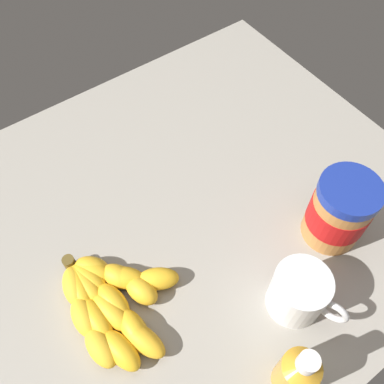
{
  "coord_description": "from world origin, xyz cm",
  "views": [
    {
      "loc": [
        -24.97,
        -33.11,
        67.05
      ],
      "look_at": [
        -0.76,
        0.79,
        4.12
      ],
      "focal_mm": 39.58,
      "sensor_mm": 36.0,
      "label": 1
    }
  ],
  "objects_px": {
    "coffee_mug": "(299,293)",
    "honey_bottle": "(297,372)",
    "peanut_butter_jar": "(339,211)",
    "banana_bunch": "(108,301)"
  },
  "relations": [
    {
      "from": "peanut_butter_jar",
      "to": "coffee_mug",
      "type": "relative_size",
      "value": 1.14
    },
    {
      "from": "peanut_butter_jar",
      "to": "coffee_mug",
      "type": "distance_m",
      "value": 0.16
    },
    {
      "from": "banana_bunch",
      "to": "honey_bottle",
      "type": "height_order",
      "value": "honey_bottle"
    },
    {
      "from": "coffee_mug",
      "to": "honey_bottle",
      "type": "bearing_deg",
      "value": -135.85
    },
    {
      "from": "honey_bottle",
      "to": "coffee_mug",
      "type": "distance_m",
      "value": 0.12
    },
    {
      "from": "honey_bottle",
      "to": "coffee_mug",
      "type": "xyz_separation_m",
      "value": [
        0.08,
        0.08,
        -0.01
      ]
    },
    {
      "from": "honey_bottle",
      "to": "peanut_butter_jar",
      "type": "bearing_deg",
      "value": 32.27
    },
    {
      "from": "peanut_butter_jar",
      "to": "coffee_mug",
      "type": "height_order",
      "value": "peanut_butter_jar"
    },
    {
      "from": "banana_bunch",
      "to": "coffee_mug",
      "type": "height_order",
      "value": "coffee_mug"
    },
    {
      "from": "banana_bunch",
      "to": "peanut_butter_jar",
      "type": "height_order",
      "value": "peanut_butter_jar"
    }
  ]
}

